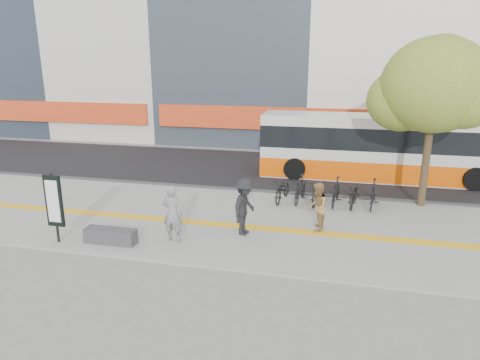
% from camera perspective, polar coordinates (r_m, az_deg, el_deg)
% --- Properties ---
extents(ground, '(120.00, 120.00, 0.00)m').
position_cam_1_polar(ground, '(13.67, -4.79, -7.73)').
color(ground, slate).
rests_on(ground, ground).
extents(sidewalk, '(40.00, 7.00, 0.08)m').
position_cam_1_polar(sidewalk, '(14.97, -3.03, -5.37)').
color(sidewalk, slate).
rests_on(sidewalk, ground).
extents(tactile_strip, '(40.00, 0.45, 0.01)m').
position_cam_1_polar(tactile_strip, '(14.51, -3.58, -5.89)').
color(tactile_strip, gold).
rests_on(tactile_strip, sidewalk).
extents(street, '(40.00, 8.00, 0.06)m').
position_cam_1_polar(street, '(21.94, 2.43, 1.52)').
color(street, black).
rests_on(street, ground).
extents(curb, '(40.00, 0.25, 0.14)m').
position_cam_1_polar(curb, '(18.16, 0.04, -1.40)').
color(curb, '#333335').
rests_on(curb, ground).
extents(bench, '(1.60, 0.45, 0.45)m').
position_cam_1_polar(bench, '(13.56, -17.02, -7.20)').
color(bench, '#333335').
rests_on(bench, sidewalk).
extents(signboard, '(0.55, 0.10, 2.20)m').
position_cam_1_polar(signboard, '(13.82, -23.77, -2.73)').
color(signboard, black).
rests_on(signboard, sidewalk).
extents(street_tree, '(4.40, 3.80, 6.31)m').
position_cam_1_polar(street_tree, '(17.04, 24.62, 11.29)').
color(street_tree, '#372919').
rests_on(street_tree, sidewalk).
extents(bus, '(11.04, 2.62, 2.94)m').
position_cam_1_polar(bus, '(20.87, 18.40, 3.95)').
color(bus, silver).
rests_on(bus, street).
extents(bicycle_row, '(4.20, 1.87, 1.05)m').
position_cam_1_polar(bicycle_row, '(16.62, 11.50, -1.54)').
color(bicycle_row, black).
rests_on(bicycle_row, sidewalk).
extents(seated_woman, '(0.66, 0.43, 1.79)m').
position_cam_1_polar(seated_woman, '(13.05, -9.06, -4.44)').
color(seated_woman, black).
rests_on(seated_woman, sidewalk).
extents(pedestrian_tan, '(0.64, 0.81, 1.61)m').
position_cam_1_polar(pedestrian_tan, '(13.90, 10.36, -3.61)').
color(pedestrian_tan, olive).
rests_on(pedestrian_tan, sidewalk).
extents(pedestrian_dark, '(0.91, 1.30, 1.84)m').
position_cam_1_polar(pedestrian_dark, '(13.37, 0.63, -3.61)').
color(pedestrian_dark, black).
rests_on(pedestrian_dark, sidewalk).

